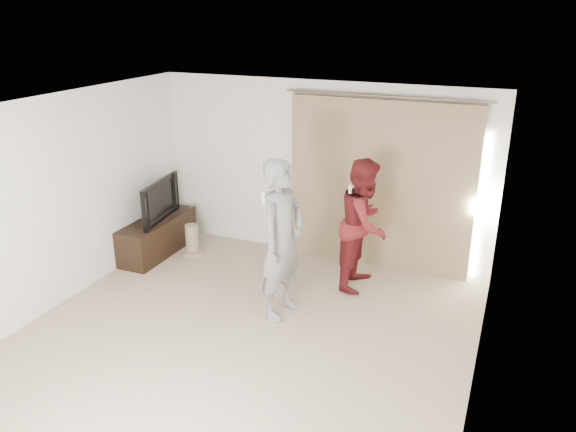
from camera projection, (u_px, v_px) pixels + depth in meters
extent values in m
plane|color=tan|center=(235.00, 346.00, 6.24)|extent=(5.50, 5.50, 0.00)
cube|color=white|center=(320.00, 171.00, 8.16)|extent=(5.00, 0.04, 2.60)
cube|color=white|center=(46.00, 207.00, 6.69)|extent=(0.04, 5.50, 2.60)
cube|color=white|center=(72.00, 205.00, 7.07)|extent=(0.02, 0.08, 0.12)
cube|color=white|center=(226.00, 113.00, 5.33)|extent=(5.00, 5.50, 0.01)
cube|color=#8B7955|center=(379.00, 186.00, 7.81)|extent=(2.60, 0.10, 2.40)
cylinder|color=#6E624D|center=(385.00, 96.00, 7.37)|extent=(2.80, 0.03, 0.03)
cube|color=white|center=(481.00, 208.00, 7.40)|extent=(0.08, 0.04, 2.00)
cube|color=black|center=(157.00, 236.00, 8.52)|extent=(0.49, 1.43, 0.55)
imported|color=black|center=(154.00, 200.00, 8.31)|extent=(0.28, 1.08, 0.62)
cylinder|color=tan|center=(193.00, 252.00, 8.56)|extent=(0.35, 0.35, 0.06)
cylinder|color=tan|center=(192.00, 238.00, 8.48)|extent=(0.20, 0.20, 0.41)
imported|color=slate|center=(282.00, 240.00, 6.59)|extent=(0.59, 0.79, 1.96)
cube|color=white|center=(264.00, 198.00, 6.38)|extent=(0.04, 0.04, 0.14)
cube|color=white|center=(272.00, 203.00, 6.62)|extent=(0.05, 0.05, 0.09)
imported|color=maroon|center=(364.00, 224.00, 7.34)|extent=(0.69, 0.87, 1.76)
cube|color=white|center=(350.00, 190.00, 7.15)|extent=(0.04, 0.04, 0.14)
cube|color=white|center=(355.00, 194.00, 7.39)|extent=(0.05, 0.05, 0.09)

